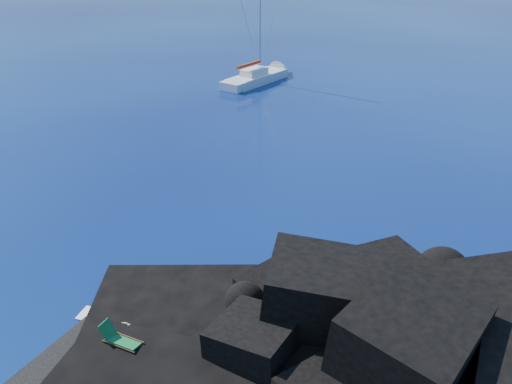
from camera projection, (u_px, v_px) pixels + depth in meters
ground at (42, 356)px, 19.89m from camera, size 400.00×400.00×0.00m
beach at (145, 380)px, 18.83m from camera, size 9.08×6.86×0.70m
surf_foam at (210, 310)px, 22.40m from camera, size 10.00×8.00×0.06m
sailboat at (257, 82)px, 58.23m from camera, size 6.23×13.64×14.02m
deck_chair at (122, 337)px, 19.55m from camera, size 1.65×0.80×1.11m
towel at (118, 330)px, 20.67m from camera, size 2.20×1.80×0.05m
sunbather at (117, 327)px, 20.61m from camera, size 1.85×1.31×0.25m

